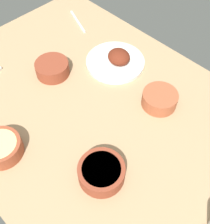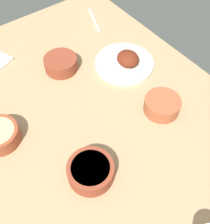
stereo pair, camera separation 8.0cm
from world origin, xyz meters
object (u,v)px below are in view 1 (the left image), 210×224
Objects in this scene: bowl_sauce at (160,99)px; bowl_potatoes at (1,148)px; bowl_cream at (51,68)px; fork_loose at (78,22)px; plate_center_main at (116,60)px; bowl_pasta at (101,172)px.

bowl_potatoes is at bearing -113.83° from bowl_sauce.
bowl_cream is 34.58cm from fork_loose.
bowl_potatoes is 55.58cm from bowl_sauce.
bowl_cream is at bearing -122.12° from plate_center_main.
plate_center_main is 1.82× the size of bowl_cream.
bowl_cream is 0.98× the size of bowl_potatoes.
bowl_sauce is (39.07, 17.91, -0.01)cm from bowl_cream.
bowl_potatoes is 71.35cm from fork_loose.
bowl_sauce is 58.48cm from fork_loose.
plate_center_main is 32.91cm from fork_loose.
bowl_sauce is at bearing 99.20° from bowl_pasta.
bowl_sauce is 0.71× the size of fork_loose.
bowl_cream is 0.74× the size of fork_loose.
bowl_pasta is 0.80× the size of fork_loose.
bowl_cream is 0.93× the size of bowl_pasta.
bowl_potatoes is at bearing 139.72° from fork_loose.
fork_loose is (-34.86, 62.21, -2.49)cm from bowl_potatoes.
bowl_sauce is at bearing 66.17° from bowl_potatoes.
bowl_cream is 42.98cm from bowl_sauce.
plate_center_main reaches higher than bowl_pasta.
fork_loose is at bearing 121.92° from bowl_cream.
bowl_pasta reaches higher than bowl_potatoes.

